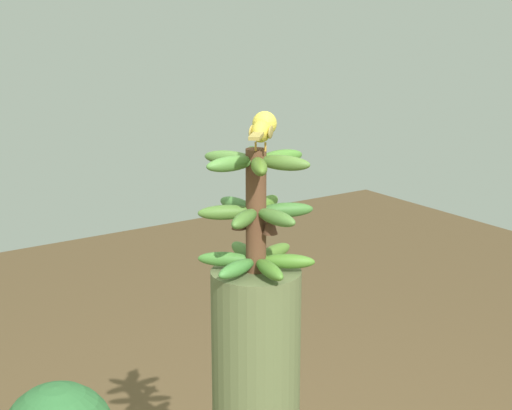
{
  "coord_description": "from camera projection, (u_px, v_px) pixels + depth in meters",
  "views": [
    {
      "loc": [
        1.51,
        -1.02,
        1.75
      ],
      "look_at": [
        0.0,
        0.0,
        1.28
      ],
      "focal_mm": 54.86,
      "sensor_mm": 36.0,
      "label": 1
    }
  ],
  "objects": [
    {
      "name": "banana_bunch",
      "position": [
        256.0,
        211.0,
        1.89
      ],
      "size": [
        0.29,
        0.28,
        0.31
      ],
      "color": "brown",
      "rests_on": "banana_tree"
    },
    {
      "name": "perched_bird",
      "position": [
        262.0,
        128.0,
        1.83
      ],
      "size": [
        0.17,
        0.16,
        0.09
      ],
      "color": "#C68933",
      "rests_on": "banana_bunch"
    }
  ]
}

